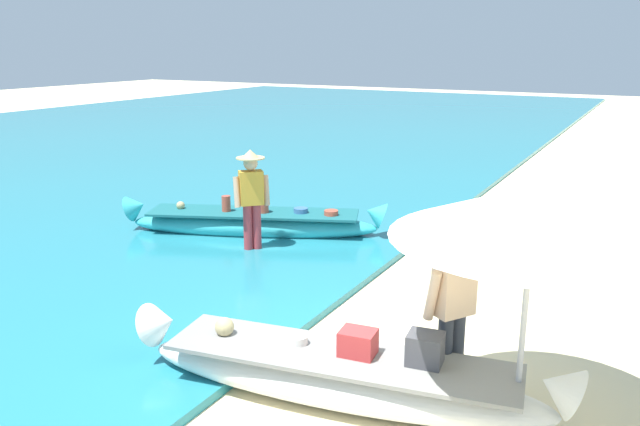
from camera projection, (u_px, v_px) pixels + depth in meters
ground_plane at (365, 383)px, 6.28m from camera, size 80.00×80.00×0.00m
sea at (81, 153)px, 19.11m from camera, size 24.00×56.00×0.10m
boat_white_foreground at (340, 375)px, 5.87m from camera, size 4.21×1.36×0.78m
boat_cyan_midground at (254, 223)px, 10.89m from camera, size 4.38×2.31×0.76m
person_vendor_hatted at (251, 195)px, 9.84m from camera, size 0.52×0.52×1.68m
person_tourist_customer at (453, 308)px, 5.80m from camera, size 0.46×0.56×1.61m
patio_umbrella_large at (534, 213)px, 4.98m from camera, size 2.27×2.27×2.18m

